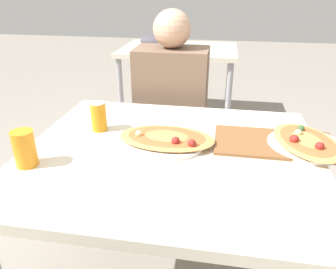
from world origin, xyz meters
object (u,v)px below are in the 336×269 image
Objects in this scene: soda_can at (99,117)px; pizza_second at (306,143)px; person_seated at (171,97)px; pizza_main at (167,139)px; chair_far_seated at (174,122)px; drink_glass at (25,148)px; dining_table at (171,166)px.

pizza_second is at bearing -1.08° from soda_can.
pizza_second is (0.63, -0.58, 0.05)m from person_seated.
soda_can is at bearing 165.79° from pizza_main.
chair_far_seated is at bearing 71.70° from soda_can.
drink_glass is at bearing -162.70° from pizza_second.
dining_table is at bearing -166.61° from pizza_second.
soda_can is (-0.31, 0.08, 0.04)m from pizza_main.
pizza_main is at bearing 96.47° from chair_far_seated.
dining_table is 2.85× the size of pizza_main.
pizza_main reaches higher than dining_table.
dining_table is 0.84m from chair_far_seated.
soda_can is (-0.22, -0.57, 0.09)m from person_seated.
pizza_second reaches higher than pizza_main.
pizza_second is (1.00, 0.31, -0.05)m from drink_glass.
pizza_second is (0.55, 0.06, 0.00)m from pizza_main.
person_seated is 2.98× the size of pizza_main.
chair_far_seated is at bearing 69.75° from drink_glass.
person_seated is 0.65m from pizza_main.
pizza_second is (0.86, -0.02, -0.04)m from soda_can.
person_seated is 3.00× the size of pizza_second.
drink_glass reaches higher than pizza_main.
person_seated is at bearing 67.48° from drink_glass.
person_seated is (-0.11, 0.71, 0.04)m from dining_table.
dining_table is 0.39m from soda_can.
person_seated reaches higher than chair_far_seated.
dining_table is 0.11m from pizza_main.
dining_table is 1.32× the size of chair_far_seated.
pizza_main is 0.55m from pizza_second.
chair_far_seated is 0.97m from pizza_second.
soda_can is at bearing 178.92° from pizza_second.
dining_table is at bearing 97.85° from chair_far_seated.
person_seated is at bearing 99.06° from dining_table.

